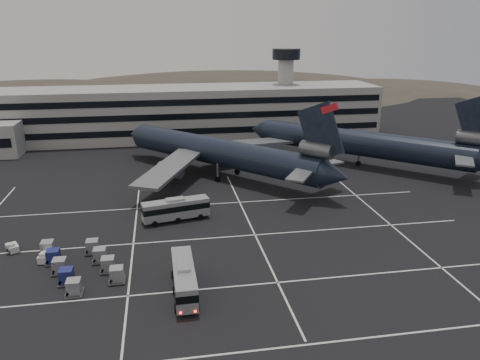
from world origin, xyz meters
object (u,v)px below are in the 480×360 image
at_px(bus_near, 184,277).
at_px(bus_far, 176,208).
at_px(trijet_main, 222,152).
at_px(tug_a, 45,257).
at_px(uld_cluster, 80,263).

height_order(bus_near, bus_far, bus_far).
distance_m(trijet_main, bus_far, 24.54).
bearing_deg(bus_far, tug_a, 109.40).
distance_m(trijet_main, uld_cluster, 43.30).
xyz_separation_m(trijet_main, tug_a, (-28.30, -33.07, -4.59)).
bearing_deg(trijet_main, uld_cluster, -165.11).
bearing_deg(bus_near, tug_a, 147.96).
bearing_deg(bus_near, uld_cluster, 148.41).
bearing_deg(trijet_main, tug_a, -172.86).
relative_size(bus_near, uld_cluster, 0.76).
xyz_separation_m(bus_near, bus_far, (-0.10, 21.99, 0.01)).
bearing_deg(uld_cluster, tug_a, 147.57).
xyz_separation_m(bus_far, tug_a, (-17.84, -11.09, -1.42)).
relative_size(trijet_main, tug_a, 18.08).
distance_m(trijet_main, tug_a, 43.76).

